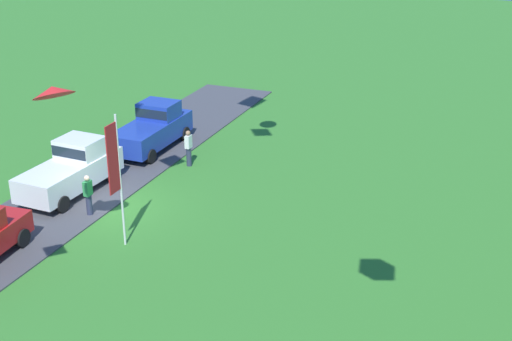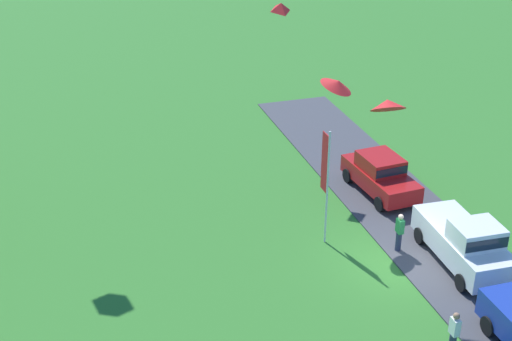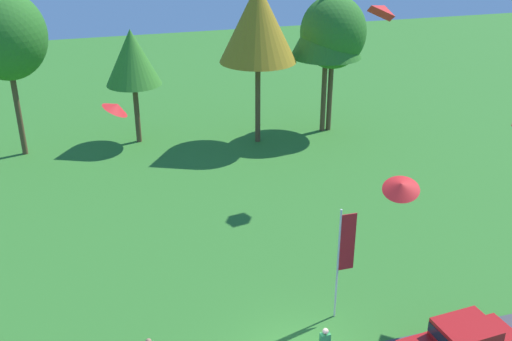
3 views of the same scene
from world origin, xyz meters
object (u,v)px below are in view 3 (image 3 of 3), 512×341
kite_delta_high_left (401,186)px  tree_center_back (258,23)px  tree_lone_near (327,21)px  tree_far_right (132,58)px  flag_banner (344,250)px  kite_delta_trailing_tail (116,107)px  tree_right_of_center (333,33)px  kite_diamond_near_flag (384,10)px  tree_left_of_center (5,36)px

kite_delta_high_left → tree_center_back: bearing=88.0°
tree_center_back → tree_lone_near: bearing=7.7°
tree_far_right → flag_banner: (5.71, -21.81, -2.83)m
kite_delta_high_left → kite_delta_trailing_tail: size_ratio=1.46×
tree_right_of_center → kite_delta_trailing_tail: size_ratio=10.39×
tree_right_of_center → flag_banner: (-7.99, -20.21, -4.00)m
kite_delta_high_left → kite_diamond_near_flag: kite_diamond_near_flag is taller
tree_left_of_center → tree_lone_near: bearing=-4.4°
flag_banner → tree_far_right: bearing=104.7°
tree_right_of_center → kite_diamond_near_flag: (-6.96, -19.85, 5.08)m
tree_center_back → kite_delta_high_left: size_ratio=7.97×
tree_center_back → kite_delta_trailing_tail: size_ratio=11.62×
tree_left_of_center → kite_delta_trailing_tail: bearing=-75.1°
tree_center_back → kite_diamond_near_flag: kite_diamond_near_flag is taller
tree_left_of_center → flag_banner: size_ratio=2.15×
tree_far_right → kite_delta_high_left: tree_far_right is taller
flag_banner → kite_delta_trailing_tail: (-8.03, 1.86, 6.02)m
tree_left_of_center → flag_banner: (13.30, -21.76, -4.74)m
kite_delta_high_left → tree_right_of_center: bearing=73.2°
tree_center_back → flag_banner: 20.25m
tree_center_back → kite_delta_trailing_tail: 20.44m
kite_diamond_near_flag → flag_banner: bearing=-160.7°
tree_lone_near → kite_delta_high_left: size_ratio=7.70×
tree_center_back → kite_diamond_near_flag: 19.56m
kite_delta_trailing_tail → tree_far_right: bearing=83.4°
tree_far_right → kite_delta_high_left: (7.30, -22.82, 0.18)m
kite_diamond_near_flag → kite_delta_trailing_tail: bearing=170.6°
tree_left_of_center → kite_diamond_near_flag: size_ratio=11.84×
kite_delta_trailing_tail → tree_lone_near: bearing=49.7°
tree_lone_near → tree_right_of_center: (0.50, 0.05, -0.82)m
tree_far_right → tree_left_of_center: bearing=-179.6°
tree_lone_near → kite_diamond_near_flag: bearing=-108.1°
tree_center_back → kite_delta_high_left: 20.60m
tree_left_of_center → tree_right_of_center: size_ratio=1.10×
tree_lone_near → kite_delta_trailing_tail: size_ratio=11.22×
kite_diamond_near_flag → kite_delta_high_left: bearing=-67.6°
tree_left_of_center → tree_far_right: bearing=0.4°
kite_diamond_near_flag → kite_delta_trailing_tail: kite_diamond_near_flag is taller
tree_far_right → kite_delta_trailing_tail: kite_delta_trailing_tail is taller
flag_banner → tree_right_of_center: bearing=68.4°
flag_banner → kite_delta_high_left: 3.55m
flag_banner → kite_delta_trailing_tail: bearing=166.9°
tree_center_back → kite_delta_high_left: tree_center_back is taller
kite_delta_high_left → tree_lone_near: bearing=74.4°
tree_far_right → tree_center_back: bearing=-16.3°
kite_delta_high_left → kite_diamond_near_flag: size_ratio=1.51×
tree_left_of_center → kite_diamond_near_flag: bearing=-56.2°
tree_right_of_center → kite_delta_trailing_tail: (-16.01, -18.35, 2.02)m
tree_lone_near → flag_banner: tree_lone_near is taller
tree_center_back → kite_delta_high_left: bearing=-92.0°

